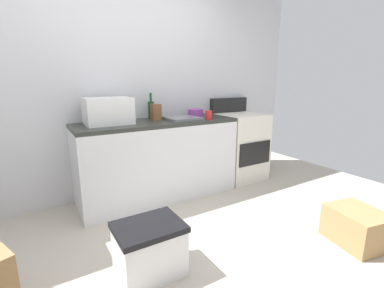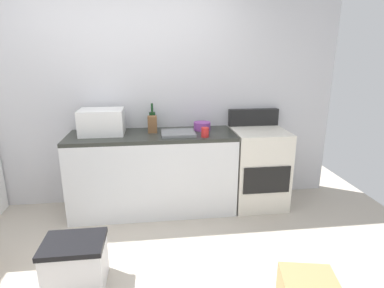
{
  "view_description": "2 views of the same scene",
  "coord_description": "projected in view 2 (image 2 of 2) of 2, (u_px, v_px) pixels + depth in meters",
  "views": [
    {
      "loc": [
        -0.91,
        -1.53,
        1.34
      ],
      "look_at": [
        0.43,
        0.67,
        0.73
      ],
      "focal_mm": 25.05,
      "sensor_mm": 36.0,
      "label": 1
    },
    {
      "loc": [
        0.32,
        -2.12,
        1.74
      ],
      "look_at": [
        0.71,
        0.93,
        0.85
      ],
      "focal_mm": 29.29,
      "sensor_mm": 36.0,
      "label": 2
    }
  ],
  "objects": [
    {
      "name": "ground_plane",
      "position": [
        118.0,
        283.0,
        2.46
      ],
      "size": [
        6.0,
        6.0,
        0.0
      ],
      "primitive_type": "plane",
      "color": "#B2A899"
    },
    {
      "name": "wall_back",
      "position": [
        124.0,
        93.0,
        3.58
      ],
      "size": [
        5.0,
        0.1,
        2.6
      ],
      "primitive_type": "cube",
      "color": "silver",
      "rests_on": "ground_plane"
    },
    {
      "name": "kitchen_counter",
      "position": [
        153.0,
        173.0,
        3.52
      ],
      "size": [
        1.8,
        0.6,
        0.9
      ],
      "color": "silver",
      "rests_on": "ground_plane"
    },
    {
      "name": "stove_oven",
      "position": [
        258.0,
        166.0,
        3.67
      ],
      "size": [
        0.6,
        0.61,
        1.1
      ],
      "color": "silver",
      "rests_on": "ground_plane"
    },
    {
      "name": "microwave",
      "position": [
        102.0,
        122.0,
        3.34
      ],
      "size": [
        0.46,
        0.34,
        0.27
      ],
      "primitive_type": "cube",
      "color": "white",
      "rests_on": "kitchen_counter"
    },
    {
      "name": "sink_basin",
      "position": [
        178.0,
        133.0,
        3.36
      ],
      "size": [
        0.36,
        0.32,
        0.03
      ],
      "primitive_type": "cube",
      "color": "slate",
      "rests_on": "kitchen_counter"
    },
    {
      "name": "wine_bottle",
      "position": [
        152.0,
        120.0,
        3.56
      ],
      "size": [
        0.07,
        0.07,
        0.3
      ],
      "color": "#193F1E",
      "rests_on": "kitchen_counter"
    },
    {
      "name": "coffee_mug",
      "position": [
        205.0,
        132.0,
        3.25
      ],
      "size": [
        0.08,
        0.08,
        0.1
      ],
      "primitive_type": "cylinder",
      "color": "red",
      "rests_on": "kitchen_counter"
    },
    {
      "name": "knife_block",
      "position": [
        152.0,
        124.0,
        3.43
      ],
      "size": [
        0.1,
        0.1,
        0.18
      ],
      "primitive_type": "cube",
      "color": "brown",
      "rests_on": "kitchen_counter"
    },
    {
      "name": "mixing_bowl",
      "position": [
        202.0,
        126.0,
        3.55
      ],
      "size": [
        0.19,
        0.19,
        0.09
      ],
      "primitive_type": "cylinder",
      "color": "purple",
      "rests_on": "kitchen_counter"
    },
    {
      "name": "storage_bin",
      "position": [
        76.0,
        263.0,
        2.4
      ],
      "size": [
        0.46,
        0.36,
        0.38
      ],
      "color": "silver",
      "rests_on": "ground_plane"
    }
  ]
}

